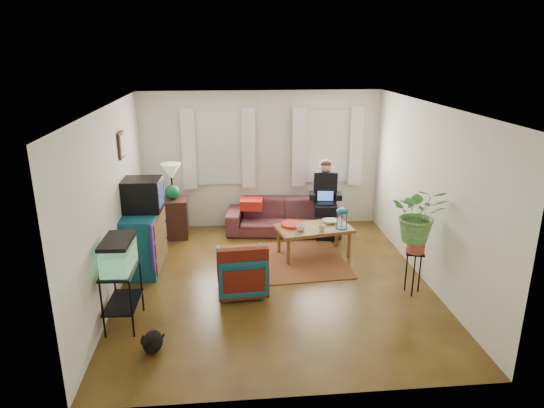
{
  "coord_description": "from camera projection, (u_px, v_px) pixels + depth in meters",
  "views": [
    {
      "loc": [
        -0.66,
        -6.49,
        3.34
      ],
      "look_at": [
        0.0,
        0.4,
        1.1
      ],
      "focal_mm": 32.0,
      "sensor_mm": 36.0,
      "label": 1
    }
  ],
  "objects": [
    {
      "name": "aquarium",
      "position": [
        118.0,
        254.0,
        5.86
      ],
      "size": [
        0.36,
        0.63,
        0.4
      ],
      "primitive_type": "cube",
      "rotation": [
        0.0,
        0.0,
        -0.04
      ],
      "color": "#7FD899",
      "rests_on": "aquarium_stand"
    },
    {
      "name": "wall_left",
      "position": [
        111.0,
        204.0,
        6.63
      ],
      "size": [
        0.01,
        5.0,
        2.6
      ],
      "primitive_type": "cube",
      "color": "silver",
      "rests_on": "floor"
    },
    {
      "name": "crt_tv",
      "position": [
        142.0,
        195.0,
        7.44
      ],
      "size": [
        0.6,
        0.55,
        0.5
      ],
      "primitive_type": "cube",
      "rotation": [
        0.0,
        0.0,
        -0.05
      ],
      "color": "black",
      "rests_on": "dresser"
    },
    {
      "name": "curtains_left",
      "position": [
        219.0,
        149.0,
        8.96
      ],
      "size": [
        1.36,
        0.06,
        1.5
      ],
      "primitive_type": "cube",
      "color": "white",
      "rests_on": "wall_back"
    },
    {
      "name": "seated_person",
      "position": [
        325.0,
        201.0,
        8.99
      ],
      "size": [
        0.61,
        0.72,
        1.26
      ],
      "primitive_type": null,
      "rotation": [
        0.0,
        0.0,
        -0.14
      ],
      "color": "black",
      "rests_on": "sofa"
    },
    {
      "name": "cup_b",
      "position": [
        322.0,
        228.0,
        7.85
      ],
      "size": [
        0.13,
        0.13,
        0.1
      ],
      "primitive_type": "imported",
      "rotation": [
        0.0,
        0.0,
        0.19
      ],
      "color": "beige",
      "rests_on": "coffee_table"
    },
    {
      "name": "serape_throw",
      "position": [
        243.0,
        269.0,
        6.56
      ],
      "size": [
        0.7,
        0.21,
        0.57
      ],
      "primitive_type": "cube",
      "rotation": [
        0.0,
        0.0,
        0.07
      ],
      "color": "#9E0A0A",
      "rests_on": "armchair"
    },
    {
      "name": "armchair",
      "position": [
        242.0,
        270.0,
        6.85
      ],
      "size": [
        0.71,
        0.67,
        0.69
      ],
      "primitive_type": "imported",
      "rotation": [
        0.0,
        0.0,
        3.21
      ],
      "color": "navy",
      "rests_on": "floor"
    },
    {
      "name": "wall_right",
      "position": [
        428.0,
        195.0,
        7.04
      ],
      "size": [
        0.01,
        5.0,
        2.6
      ],
      "primitive_type": "cube",
      "color": "silver",
      "rests_on": "floor"
    },
    {
      "name": "black_cat",
      "position": [
        152.0,
        340.0,
        5.54
      ],
      "size": [
        0.32,
        0.41,
        0.3
      ],
      "primitive_type": "ellipsoid",
      "rotation": [
        0.0,
        0.0,
        -0.29
      ],
      "color": "black",
      "rests_on": "floor"
    },
    {
      "name": "snack_tray",
      "position": [
        292.0,
        225.0,
        8.08
      ],
      "size": [
        0.44,
        0.44,
        0.04
      ],
      "primitive_type": "cylinder",
      "rotation": [
        0.0,
        0.0,
        0.19
      ],
      "color": "#B21414",
      "rests_on": "coffee_table"
    },
    {
      "name": "potted_plant",
      "position": [
        418.0,
        223.0,
        6.6
      ],
      "size": [
        0.88,
        0.82,
        0.8
      ],
      "primitive_type": "imported",
      "rotation": [
        0.0,
        0.0,
        -0.32
      ],
      "color": "#599947",
      "rests_on": "plant_stand"
    },
    {
      "name": "floor",
      "position": [
        275.0,
        282.0,
        7.24
      ],
      "size": [
        4.5,
        5.0,
        0.01
      ],
      "primitive_type": "cube",
      "color": "#4F2B14",
      "rests_on": "ground"
    },
    {
      "name": "sofa",
      "position": [
        284.0,
        211.0,
        9.09
      ],
      "size": [
        2.21,
        1.12,
        0.83
      ],
      "primitive_type": "imported",
      "rotation": [
        0.0,
        0.0,
        -0.14
      ],
      "color": "brown",
      "rests_on": "floor"
    },
    {
      "name": "window_left",
      "position": [
        219.0,
        148.0,
        9.03
      ],
      "size": [
        1.08,
        0.04,
        1.38
      ],
      "primitive_type": "cube",
      "color": "white",
      "rests_on": "wall_back"
    },
    {
      "name": "aquarium_stand",
      "position": [
        123.0,
        297.0,
        6.04
      ],
      "size": [
        0.41,
        0.7,
        0.76
      ],
      "primitive_type": "cube",
      "rotation": [
        0.0,
        0.0,
        -0.04
      ],
      "color": "black",
      "rests_on": "floor"
    },
    {
      "name": "plant_stand",
      "position": [
        413.0,
        273.0,
        6.83
      ],
      "size": [
        0.34,
        0.34,
        0.63
      ],
      "primitive_type": "cube",
      "rotation": [
        0.0,
        0.0,
        -0.32
      ],
      "color": "black",
      "rests_on": "floor"
    },
    {
      "name": "table_lamp",
      "position": [
        172.0,
        182.0,
        8.68
      ],
      "size": [
        0.38,
        0.38,
        0.66
      ],
      "primitive_type": null,
      "rotation": [
        0.0,
        0.0,
        0.02
      ],
      "color": "white",
      "rests_on": "side_table"
    },
    {
      "name": "coffee_table",
      "position": [
        314.0,
        241.0,
        8.11
      ],
      "size": [
        1.32,
        0.88,
        0.5
      ],
      "primitive_type": "cube",
      "rotation": [
        0.0,
        0.0,
        0.19
      ],
      "color": "brown",
      "rests_on": "floor"
    },
    {
      "name": "cup_a",
      "position": [
        301.0,
        228.0,
        7.84
      ],
      "size": [
        0.16,
        0.16,
        0.11
      ],
      "primitive_type": "imported",
      "rotation": [
        0.0,
        0.0,
        0.19
      ],
      "color": "white",
      "rests_on": "coffee_table"
    },
    {
      "name": "window_right",
      "position": [
        327.0,
        146.0,
        9.22
      ],
      "size": [
        1.08,
        0.04,
        1.38
      ],
      "primitive_type": "cube",
      "color": "white",
      "rests_on": "wall_back"
    },
    {
      "name": "bowl",
      "position": [
        330.0,
        221.0,
        8.21
      ],
      "size": [
        0.28,
        0.28,
        0.06
      ],
      "primitive_type": "imported",
      "rotation": [
        0.0,
        0.0,
        0.19
      ],
      "color": "white",
      "rests_on": "coffee_table"
    },
    {
      "name": "birdcage",
      "position": [
        342.0,
        218.0,
        7.94
      ],
      "size": [
        0.23,
        0.23,
        0.35
      ],
      "primitive_type": null,
      "rotation": [
        0.0,
        0.0,
        0.19
      ],
      "color": "#115B6B",
      "rests_on": "coffee_table"
    },
    {
      "name": "wall_back",
      "position": [
        261.0,
        160.0,
        9.2
      ],
      "size": [
        4.5,
        0.01,
        2.6
      ],
      "primitive_type": "cube",
      "color": "silver",
      "rests_on": "floor"
    },
    {
      "name": "picture_frame",
      "position": [
        122.0,
        145.0,
        7.24
      ],
      "size": [
        0.04,
        0.32,
        0.4
      ],
      "primitive_type": "cube",
      "color": "#3D2616",
      "rests_on": "wall_left"
    },
    {
      "name": "dresser",
      "position": [
        144.0,
        241.0,
        7.56
      ],
      "size": [
        0.57,
        1.07,
        0.94
      ],
      "primitive_type": "cube",
      "rotation": [
        0.0,
        0.0,
        -0.05
      ],
      "color": "#115E69",
      "rests_on": "floor"
    },
    {
      "name": "side_table",
      "position": [
        174.0,
        218.0,
        8.89
      ],
      "size": [
        0.51,
        0.51,
        0.73
      ],
      "primitive_type": "cube",
      "rotation": [
        0.0,
        0.0,
        0.02
      ],
      "color": "#3B2816",
      "rests_on": "floor"
    },
    {
      "name": "ceiling",
      "position": [
        275.0,
        106.0,
        6.44
      ],
      "size": [
        4.5,
        5.0,
        0.01
      ],
      "primitive_type": "cube",
      "color": "white",
      "rests_on": "wall_back"
    },
    {
      "name": "curtains_right",
      "position": [
        328.0,
        147.0,
        9.15
      ],
      "size": [
        1.36,
        0.06,
        1.5
      ],
      "primitive_type": "cube",
      "color": "white",
      "rests_on": "wall_back"
    },
    {
      "name": "wall_front",
      "position": [
        302.0,
        280.0,
        4.47
      ],
      "size": [
        4.5,
        0.01,
        2.6
      ],
      "primitive_type": "cube",
      "color": "silver",
      "rests_on": "floor"
    },
    {
      "name": "area_rug",
      "position": [
        283.0,
        261.0,
        7.92
      ],
      "size": [
        2.11,
        1.74,
        0.01
      ],
      "primitive_type": "cube",
      "rotation": [
        0.0,
        0.0,
        0.07
      ],
      "color": "brown",
      "rests_on": "floor"
    }
  ]
}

